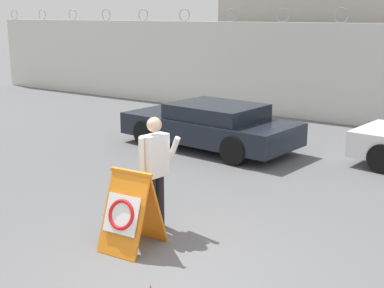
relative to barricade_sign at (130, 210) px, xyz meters
name	(u,v)px	position (x,y,z in m)	size (l,w,h in m)	color
ground_plane	(173,277)	(1.05, -0.37, -0.59)	(90.00, 90.00, 0.00)	#5B5B5E
building_block	(340,40)	(-2.37, 14.86, 1.76)	(7.21, 6.10, 4.70)	#B2ADA3
barricade_sign	(130,210)	(0.00, 0.00, 0.00)	(0.74, 0.90, 1.18)	orange
security_guard	(155,167)	(-0.17, 0.80, 0.44)	(0.45, 0.65, 1.82)	black
parked_car_front_coupe	(211,125)	(-2.31, 5.71, 0.02)	(4.68, 2.28, 1.16)	black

